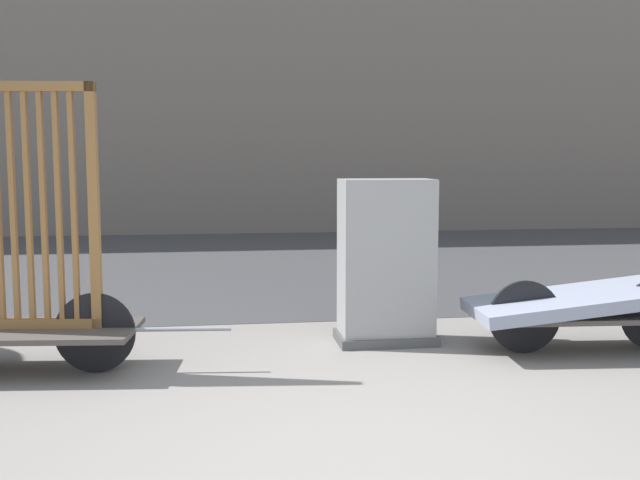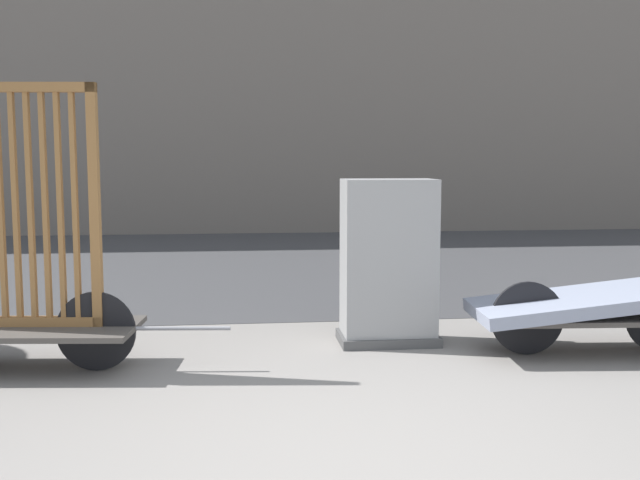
{
  "view_description": "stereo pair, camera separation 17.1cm",
  "coord_description": "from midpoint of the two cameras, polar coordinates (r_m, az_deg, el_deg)",
  "views": [
    {
      "loc": [
        -0.79,
        -3.57,
        1.58
      ],
      "look_at": [
        0.0,
        2.04,
        0.95
      ],
      "focal_mm": 42.0,
      "sensor_mm": 36.0,
      "label": 1
    },
    {
      "loc": [
        -0.62,
        -3.59,
        1.58
      ],
      "look_at": [
        0.0,
        2.04,
        0.95
      ],
      "focal_mm": 42.0,
      "sensor_mm": 36.0,
      "label": 2
    }
  ],
  "objects": [
    {
      "name": "bike_cart_with_bedframe",
      "position": [
        5.88,
        -22.87,
        -2.77
      ],
      "size": [
        2.42,
        0.92,
        2.11
      ],
      "rotation": [
        0.0,
        0.0,
        -0.1
      ],
      "color": "#4C4742",
      "rests_on": "ground_plane"
    },
    {
      "name": "utility_cabinet",
      "position": [
        6.36,
        4.28,
        -2.03
      ],
      "size": [
        0.83,
        0.5,
        1.4
      ],
      "color": "#4C4C4C",
      "rests_on": "ground_plane"
    },
    {
      "name": "road_strip",
      "position": [
        11.4,
        -4.4,
        -1.63
      ],
      "size": [
        56.0,
        8.53,
        0.01
      ],
      "color": "#424244",
      "rests_on": "ground_plane"
    },
    {
      "name": "bike_cart_with_mattress",
      "position": [
        6.45,
        19.28,
        -4.57
      ],
      "size": [
        2.55,
        0.96,
        0.6
      ],
      "rotation": [
        0.0,
        0.0,
        -0.06
      ],
      "color": "#4C4742",
      "rests_on": "ground_plane"
    },
    {
      "name": "ground_plane",
      "position": [
        3.98,
        2.99,
        -17.04
      ],
      "size": [
        60.0,
        60.0,
        0.0
      ],
      "primitive_type": "plane",
      "color": "gray"
    }
  ]
}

